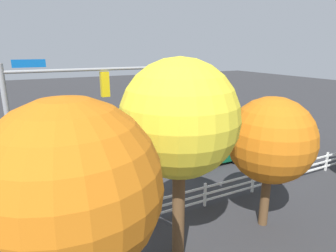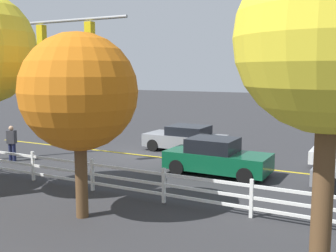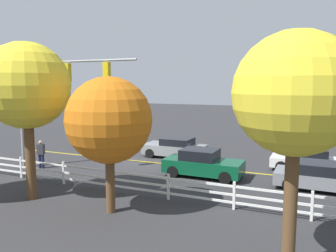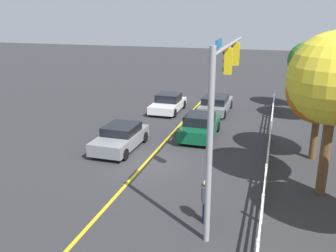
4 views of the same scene
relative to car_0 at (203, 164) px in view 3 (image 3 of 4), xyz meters
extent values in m
plane|color=#2D2D30|center=(4.66, -1.83, -0.72)|extent=(120.00, 120.00, 0.00)
cube|color=gold|center=(0.66, -1.83, -0.71)|extent=(28.00, 0.16, 0.01)
cylinder|color=gray|center=(10.54, 2.45, 2.56)|extent=(0.20, 0.20, 6.55)
cylinder|color=gray|center=(6.62, 2.45, 5.53)|extent=(7.85, 0.12, 0.12)
cube|color=#0C59B2|center=(9.64, 2.47, 5.81)|extent=(1.10, 0.03, 0.28)
cube|color=gold|center=(6.98, 2.45, 4.93)|extent=(0.32, 0.28, 1.00)
sphere|color=red|center=(6.98, 2.30, 5.25)|extent=(0.17, 0.17, 0.17)
sphere|color=orange|center=(6.98, 2.30, 4.93)|extent=(0.17, 0.17, 0.17)
sphere|color=#148C19|center=(6.98, 2.30, 4.61)|extent=(0.17, 0.17, 0.17)
cube|color=gold|center=(4.43, 2.45, 4.93)|extent=(0.32, 0.28, 1.00)
sphere|color=red|center=(4.43, 2.30, 5.25)|extent=(0.17, 0.17, 0.17)
sphere|color=orange|center=(4.43, 2.30, 4.93)|extent=(0.17, 0.17, 0.17)
sphere|color=#148C19|center=(4.43, 2.30, 4.61)|extent=(0.17, 0.17, 0.17)
cube|color=#0C4C2D|center=(-0.05, 0.00, -0.14)|extent=(4.27, 1.87, 0.72)
cube|color=black|center=(0.16, 0.00, 0.51)|extent=(1.94, 1.66, 0.57)
cylinder|color=black|center=(-1.50, -0.83, -0.40)|extent=(0.64, 0.23, 0.64)
cylinder|color=black|center=(-1.48, 0.87, -0.40)|extent=(0.64, 0.23, 0.64)
cylinder|color=black|center=(1.38, -0.87, -0.40)|extent=(0.64, 0.23, 0.64)
cylinder|color=black|center=(1.40, 0.83, -0.40)|extent=(0.64, 0.23, 0.64)
cube|color=silver|center=(-5.26, -3.62, -0.22)|extent=(4.11, 1.96, 0.56)
cube|color=black|center=(-5.47, -3.62, 0.36)|extent=(1.71, 1.75, 0.60)
cylinder|color=black|center=(-3.86, -2.72, -0.40)|extent=(0.64, 0.22, 0.64)
cylinder|color=black|center=(-3.87, -4.54, -0.40)|extent=(0.64, 0.22, 0.64)
cylinder|color=black|center=(-6.66, -2.71, -0.40)|extent=(0.64, 0.22, 0.64)
cylinder|color=black|center=(-6.67, -4.52, -0.40)|extent=(0.64, 0.22, 0.64)
cube|color=slate|center=(3.27, -3.89, -0.16)|extent=(4.29, 1.98, 0.67)
cube|color=black|center=(3.06, -3.88, 0.41)|extent=(2.03, 1.76, 0.47)
cylinder|color=black|center=(4.73, -3.01, -0.40)|extent=(0.64, 0.23, 0.64)
cylinder|color=black|center=(4.70, -4.81, -0.40)|extent=(0.64, 0.23, 0.64)
cylinder|color=black|center=(1.83, -2.97, -0.40)|extent=(0.64, 0.23, 0.64)
cylinder|color=black|center=(1.81, -4.77, -0.40)|extent=(0.64, 0.23, 0.64)
cube|color=slate|center=(-6.17, -0.05, -0.20)|extent=(4.75, 2.01, 0.59)
cube|color=black|center=(-5.93, -0.06, 0.35)|extent=(2.43, 1.78, 0.50)
cylinder|color=black|center=(-4.58, -0.99, -0.40)|extent=(0.64, 0.23, 0.64)
cylinder|color=black|center=(-4.55, 0.83, -0.40)|extent=(0.64, 0.23, 0.64)
cylinder|color=#191E3F|center=(9.53, 2.19, -0.29)|extent=(0.16, 0.16, 0.85)
cylinder|color=#191E3F|center=(9.34, 2.14, -0.29)|extent=(0.16, 0.16, 0.85)
cube|color=#333338|center=(9.43, 2.16, 0.44)|extent=(0.46, 0.36, 0.62)
sphere|color=tan|center=(9.43, 2.16, 0.86)|extent=(0.22, 0.22, 0.22)
cube|color=white|center=(-5.57, 4.18, -0.14)|extent=(0.10, 0.10, 1.15)
cube|color=white|center=(-2.68, 4.18, -0.14)|extent=(0.10, 0.10, 1.15)
cube|color=white|center=(0.21, 4.18, -0.14)|extent=(0.10, 0.10, 1.15)
cube|color=white|center=(3.10, 4.18, -0.14)|extent=(0.10, 0.10, 1.15)
cube|color=white|center=(5.99, 4.18, -0.14)|extent=(0.10, 0.10, 1.15)
cube|color=white|center=(8.88, 4.18, -0.14)|extent=(0.10, 0.10, 1.15)
cube|color=white|center=(1.66, 4.18, 0.23)|extent=(26.00, 0.06, 0.09)
cube|color=white|center=(1.66, 4.18, -0.12)|extent=(26.00, 0.06, 0.09)
cube|color=white|center=(1.66, 4.18, -0.44)|extent=(26.00, 0.06, 0.09)
cylinder|color=brown|center=(-5.02, 8.05, 1.08)|extent=(0.36, 0.36, 3.59)
sphere|color=yellow|center=(-5.02, 8.05, 4.08)|extent=(3.23, 3.23, 3.23)
cylinder|color=brown|center=(1.72, 6.41, 0.49)|extent=(0.36, 0.36, 2.41)
sphere|color=#C66614|center=(1.72, 6.41, 2.95)|extent=(3.35, 3.35, 3.35)
cylinder|color=brown|center=(5.78, 6.48, 1.08)|extent=(0.42, 0.42, 3.59)
sphere|color=yellow|center=(5.78, 6.48, 4.26)|extent=(3.70, 3.70, 3.70)
camera|label=1|loc=(9.88, 13.75, 6.30)|focal=30.12mm
camera|label=2|loc=(-5.79, 15.32, 3.53)|focal=43.20mm
camera|label=3|loc=(-5.50, 17.24, 4.32)|focal=36.00mm
camera|label=4|loc=(21.48, 4.32, 6.82)|focal=39.88mm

